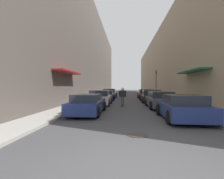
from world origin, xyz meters
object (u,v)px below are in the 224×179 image
parked_car_left_1 (100,98)px  parked_car_right_1 (160,100)px  parked_car_right_2 (151,96)px  manhole_cover (137,135)px  parked_car_left_2 (106,95)px  parked_car_left_3 (109,93)px  parked_car_left_0 (88,104)px  skateboarder (123,95)px  parked_car_right_3 (146,94)px  traffic_light (156,81)px  parked_car_right_0 (183,108)px

parked_car_left_1 → parked_car_right_1: 5.40m
parked_car_right_2 → manhole_cover: size_ratio=6.13×
parked_car_left_2 → parked_car_left_3: parked_car_left_3 is taller
parked_car_left_0 → parked_car_left_1: parked_car_left_1 is taller
parked_car_left_0 → skateboarder: (2.10, 4.19, 0.38)m
parked_car_right_3 → traffic_light: bearing=12.9°
skateboarder → parked_car_right_1: bearing=-17.2°
parked_car_left_0 → parked_car_right_2: bearing=58.5°
parked_car_right_0 → traffic_light: size_ratio=1.08×
parked_car_right_3 → traffic_light: traffic_light is taller
skateboarder → traffic_light: size_ratio=0.41×
parked_car_right_2 → skateboarder: size_ratio=2.69×
parked_car_left_2 → manhole_cover: (2.76, -15.15, -0.59)m
parked_car_left_0 → parked_car_right_1: bearing=32.8°
parked_car_right_0 → skateboarder: bearing=118.2°
parked_car_left_2 → parked_car_right_1: 8.82m
parked_car_left_1 → manhole_cover: (2.75, -9.82, -0.63)m
parked_car_right_0 → skateboarder: 6.63m
parked_car_right_2 → skateboarder: bearing=-126.0°
parked_car_right_0 → skateboarder: (-3.13, 5.83, 0.36)m
parked_car_left_2 → parked_car_right_3: parked_car_right_3 is taller
parked_car_right_1 → traffic_light: bearing=81.8°
parked_car_right_1 → skateboarder: size_ratio=2.81×
parked_car_left_2 → parked_car_right_3: (5.15, 3.54, 0.04)m
manhole_cover → traffic_light: 19.59m
parked_car_left_2 → parked_car_right_1: size_ratio=0.92×
parked_car_left_3 → parked_car_right_3: bearing=-16.3°
parked_car_left_1 → parked_car_right_2: bearing=31.6°
parked_car_left_0 → parked_car_left_3: parked_car_left_3 is taller
parked_car_left_3 → skateboarder: bearing=-79.2°
parked_car_right_0 → parked_car_right_1: parked_car_right_1 is taller
parked_car_right_1 → skateboarder: bearing=162.8°
parked_car_right_2 → traffic_light: size_ratio=1.11×
parked_car_left_3 → manhole_cover: parked_car_left_3 is taller
parked_car_right_1 → manhole_cover: 8.29m
parked_car_left_3 → parked_car_right_0: bearing=-72.9°
parked_car_left_0 → parked_car_left_2: bearing=90.0°
manhole_cover → parked_car_left_1: bearing=105.6°
parked_car_right_2 → parked_car_right_3: bearing=89.1°
parked_car_left_1 → parked_car_left_2: parked_car_left_1 is taller
parked_car_right_1 → parked_car_right_3: (0.08, 10.75, 0.02)m
parked_car_left_2 → parked_car_left_3: (-0.07, 5.07, 0.06)m
parked_car_left_1 → parked_car_left_3: (-0.08, 10.40, 0.02)m
parked_car_left_0 → parked_car_right_0: size_ratio=1.14×
parked_car_right_2 → traffic_light: 6.58m
parked_car_right_1 → parked_car_left_3: bearing=112.7°
parked_car_left_3 → parked_car_right_1: size_ratio=1.01×
skateboarder → traffic_light: (4.57, 10.18, 1.50)m
parked_car_right_2 → parked_car_right_3: same height
parked_car_left_0 → manhole_cover: 5.45m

